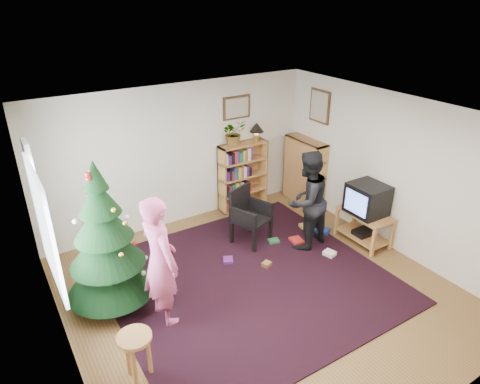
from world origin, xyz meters
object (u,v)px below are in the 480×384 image
crt_tv (367,199)px  armchair (248,212)px  picture_back (237,107)px  bookshelf_back (243,175)px  tv_stand (364,225)px  christmas_tree (106,249)px  table_lamp (257,128)px  stool (135,346)px  bookshelf_right (304,171)px  person_by_chair (307,201)px  person_standing (160,261)px  potted_plant (234,133)px  picture_right (320,106)px

crt_tv → armchair: bearing=145.8°
picture_back → bookshelf_back: bearing=-69.2°
tv_stand → crt_tv: size_ratio=1.53×
christmas_tree → table_lamp: bearing=24.2°
stool → bookshelf_right: bearing=29.5°
bookshelf_back → christmas_tree: bearing=-153.7°
bookshelf_back → person_by_chair: bearing=-86.5°
crt_tv → person_by_chair: 1.01m
bookshelf_back → crt_tv: (1.02, -2.16, 0.14)m
bookshelf_back → tv_stand: bookshelf_back is taller
stool → person_standing: size_ratio=0.35×
potted_plant → christmas_tree: bearing=-152.1°
picture_right → armchair: (-1.85, -0.48, -1.43)m
stool → christmas_tree: bearing=83.9°
christmas_tree → person_by_chair: 3.13m
person_standing → person_by_chair: size_ratio=1.05×
picture_right → crt_tv: (-0.26, -1.57, -1.15)m
bookshelf_back → armchair: 1.23m
picture_back → tv_stand: bearing=-65.0°
christmas_tree → stool: size_ratio=3.37×
bookshelf_back → armchair: size_ratio=1.36×
christmas_tree → bookshelf_right: christmas_tree is taller
table_lamp → picture_right: bearing=-31.2°
bookshelf_right → armchair: bearing=110.0°
stool → person_by_chair: bearing=19.3°
christmas_tree → bookshelf_back: (3.01, 1.49, -0.20)m
bookshelf_back → person_standing: bearing=-140.2°
armchair → table_lamp: 1.73m
picture_back → table_lamp: bearing=-21.0°
potted_plant → table_lamp: (0.50, 0.00, 0.00)m
bookshelf_right → person_by_chair: bearing=141.2°
picture_back → stool: picture_back is taller
picture_right → armchair: 2.39m
person_by_chair → table_lamp: (0.19, 1.73, 0.71)m
person_by_chair → crt_tv: bearing=144.6°
picture_right → tv_stand: (-0.26, -1.57, -1.63)m
armchair → potted_plant: size_ratio=2.02×
bookshelf_right → christmas_tree: bearing=104.1°
person_standing → bookshelf_back: bearing=-58.4°
crt_tv → person_by_chair: (-0.91, 0.43, 0.03)m
bookshelf_right → tv_stand: 1.75m
christmas_tree → picture_right: bearing=11.9°
bookshelf_back → bookshelf_right: size_ratio=1.00×
potted_plant → picture_back: bearing=42.3°
person_by_chair → potted_plant: size_ratio=3.49×
picture_back → bookshelf_back: size_ratio=0.42×
bookshelf_back → picture_back: bearing=110.8°
stool → potted_plant: bearing=44.2°
crt_tv → table_lamp: size_ratio=1.64×
stool → person_standing: (0.63, 0.77, 0.39)m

